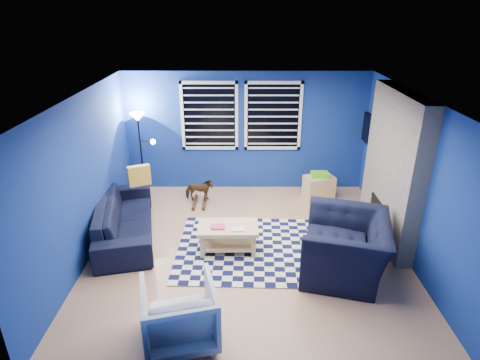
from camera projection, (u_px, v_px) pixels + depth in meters
The scene contains 18 objects.
floor at pixel (247, 250), 6.56m from camera, with size 5.00×5.00×0.00m, color tan.
ceiling at pixel (249, 98), 5.56m from camera, with size 5.00×5.00×0.00m, color white.
wall_back at pixel (246, 132), 8.35m from camera, with size 5.00×5.00×0.00m, color navy.
wall_left at pixel (83, 180), 6.06m from camera, with size 5.00×5.00×0.00m, color navy.
wall_right at pixel (413, 180), 6.06m from camera, with size 5.00×5.00×0.00m, color navy.
fireplace at pixel (392, 171), 6.54m from camera, with size 0.65×2.00×2.50m.
window_left at pixel (209, 116), 8.18m from camera, with size 1.17×0.06×1.42m.
window_right at pixel (273, 116), 8.17m from camera, with size 1.17×0.06×1.42m.
tv at pixel (371, 132), 7.83m from camera, with size 0.07×1.00×0.58m.
rug at pixel (254, 249), 6.59m from camera, with size 2.50×2.00×0.02m, color black.
sofa at pixel (125, 218), 6.86m from camera, with size 0.89×2.27×0.66m, color black.
armchair_big at pixel (345, 247), 5.86m from camera, with size 1.18×1.35×0.88m, color black.
armchair_bent at pixel (179, 313), 4.66m from camera, with size 0.84×0.86×0.78m, color gray.
rocking_horse at pixel (199, 190), 7.96m from camera, with size 0.56×0.25×0.47m, color #442516.
coffee_table at pixel (228, 233), 6.42m from camera, with size 0.96×0.56×0.48m.
cabinet at pixel (319, 187), 8.24m from camera, with size 0.66×0.54×0.57m.
floor_lamp at pixel (140, 129), 7.99m from camera, with size 0.47×0.29×1.73m.
throw_pillow at pixel (139, 175), 7.25m from camera, with size 0.39×0.12×0.37m, color gold.
Camera 1 is at (-0.11, -5.55, 3.68)m, focal length 30.00 mm.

